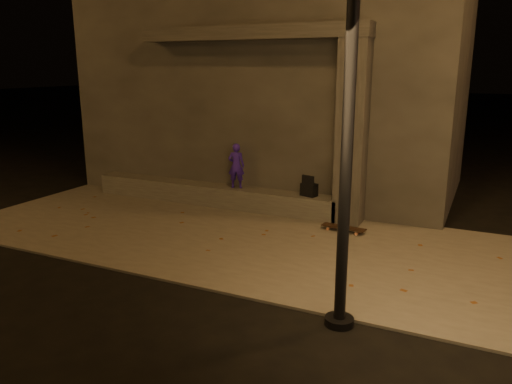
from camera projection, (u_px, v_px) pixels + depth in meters
The scene contains 9 objects.
ground at pixel (173, 277), 7.59m from camera, with size 120.00×120.00×0.00m, color black.
sidewalk at pixel (234, 237), 9.34m from camera, with size 11.00×4.40×0.04m, color #625C57.
building at pixel (279, 86), 13.06m from camera, with size 9.00×5.10×5.22m.
ledge at pixel (212, 194), 11.44m from camera, with size 6.00×0.55×0.45m, color #4B4844.
column at pixel (352, 134), 9.73m from camera, with size 0.55×0.55×3.60m, color #34322F.
canopy at pixel (252, 33), 10.21m from camera, with size 5.00×0.70×0.28m, color #34322F.
skateboarder at pixel (236, 166), 10.99m from camera, with size 0.36×0.24×1.00m, color #351AAB.
backpack at pixel (309, 189), 10.37m from camera, with size 0.37×0.29×0.45m.
skateboard at pixel (344, 228), 9.54m from camera, with size 0.87×0.31×0.09m.
Camera 1 is at (4.15, -5.83, 3.11)m, focal length 35.00 mm.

